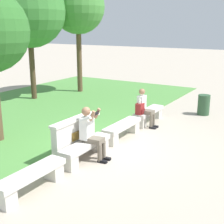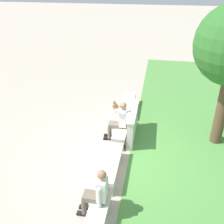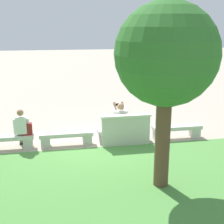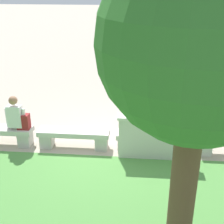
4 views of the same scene
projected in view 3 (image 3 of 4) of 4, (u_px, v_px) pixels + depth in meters
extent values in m
plane|color=#B2A593|center=(95.00, 144.00, 10.03)|extent=(80.00, 80.00, 0.00)
cube|color=beige|center=(177.00, 127.00, 10.40)|extent=(1.66, 0.40, 0.12)
cube|color=beige|center=(195.00, 132.00, 10.58)|extent=(0.28, 0.34, 0.33)
cube|color=beige|center=(158.00, 135.00, 10.35)|extent=(0.28, 0.34, 0.33)
cube|color=beige|center=(123.00, 130.00, 10.08)|extent=(1.66, 0.40, 0.12)
cube|color=beige|center=(143.00, 136.00, 10.26)|extent=(0.28, 0.34, 0.33)
cube|color=beige|center=(104.00, 138.00, 10.03)|extent=(0.28, 0.34, 0.33)
cube|color=beige|center=(66.00, 134.00, 9.77)|extent=(1.66, 0.40, 0.12)
cube|color=beige|center=(87.00, 139.00, 9.94)|extent=(0.28, 0.34, 0.33)
cube|color=beige|center=(46.00, 142.00, 9.71)|extent=(0.28, 0.34, 0.33)
cube|color=beige|center=(5.00, 138.00, 9.45)|extent=(1.66, 0.40, 0.12)
cube|color=beige|center=(28.00, 143.00, 9.62)|extent=(0.28, 0.34, 0.33)
cube|color=beige|center=(126.00, 131.00, 9.74)|extent=(1.51, 0.18, 0.95)
cube|color=silver|center=(126.00, 116.00, 9.60)|extent=(1.57, 0.24, 0.06)
cube|color=brown|center=(125.00, 127.00, 9.80)|extent=(0.44, 0.02, 0.22)
cube|color=black|center=(119.00, 136.00, 10.61)|extent=(0.12, 0.25, 0.06)
cylinder|color=#6B6051|center=(120.00, 131.00, 10.48)|extent=(0.11, 0.11, 0.42)
cube|color=black|center=(113.00, 137.00, 10.56)|extent=(0.12, 0.25, 0.06)
cylinder|color=#6B6051|center=(114.00, 132.00, 10.43)|extent=(0.11, 0.11, 0.42)
cube|color=#6B6051|center=(119.00, 125.00, 10.21)|extent=(0.34, 0.44, 0.12)
cube|color=silver|center=(121.00, 119.00, 9.92)|extent=(0.36, 0.25, 0.56)
sphere|color=#9E7051|center=(121.00, 106.00, 9.81)|extent=(0.22, 0.22, 0.22)
cylinder|color=silver|center=(125.00, 109.00, 9.98)|extent=(0.12, 0.32, 0.21)
cylinder|color=#9E7051|center=(122.00, 106.00, 10.08)|extent=(0.09, 0.18, 0.27)
cylinder|color=silver|center=(114.00, 110.00, 9.89)|extent=(0.12, 0.32, 0.21)
cylinder|color=#9E7051|center=(115.00, 106.00, 10.01)|extent=(0.12, 0.19, 0.27)
cube|color=black|center=(118.00, 104.00, 10.09)|extent=(0.15, 0.02, 0.08)
cube|color=black|center=(27.00, 142.00, 10.04)|extent=(0.10, 0.22, 0.06)
cylinder|color=#6B6051|center=(27.00, 137.00, 9.93)|extent=(0.10, 0.10, 0.42)
cube|color=black|center=(22.00, 143.00, 10.01)|extent=(0.10, 0.22, 0.06)
cylinder|color=#6B6051|center=(21.00, 137.00, 9.90)|extent=(0.10, 0.10, 0.42)
cube|color=#6B6051|center=(23.00, 131.00, 9.67)|extent=(0.28, 0.40, 0.12)
cube|color=silver|center=(21.00, 125.00, 9.39)|extent=(0.32, 0.20, 0.52)
sphere|color=#9E7051|center=(20.00, 113.00, 9.29)|extent=(0.20, 0.20, 0.20)
cylinder|color=silver|center=(28.00, 126.00, 9.46)|extent=(0.08, 0.08, 0.48)
cylinder|color=silver|center=(15.00, 127.00, 9.39)|extent=(0.08, 0.08, 0.48)
cube|color=maroon|center=(27.00, 129.00, 9.48)|extent=(0.28, 0.20, 0.36)
cube|color=maroon|center=(28.00, 130.00, 9.61)|extent=(0.20, 0.06, 0.16)
torus|color=black|center=(27.00, 123.00, 9.43)|extent=(0.10, 0.02, 0.10)
cylinder|color=brown|center=(163.00, 138.00, 7.09)|extent=(0.34, 0.34, 2.41)
sphere|color=#2D6B28|center=(166.00, 54.00, 6.58)|extent=(2.24, 2.24, 2.24)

